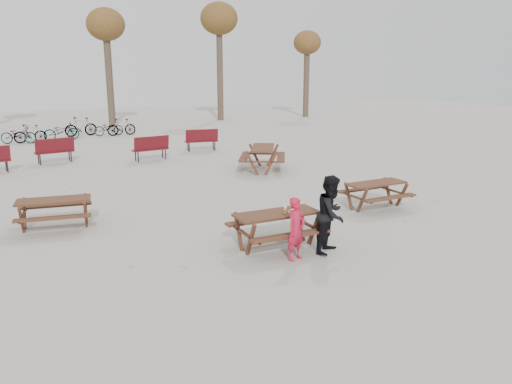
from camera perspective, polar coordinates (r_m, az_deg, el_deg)
name	(u,v)px	position (r m, az deg, el deg)	size (l,w,h in m)	color
ground	(276,247)	(10.81, 2.33, -6.31)	(80.00, 80.00, 0.00)	gray
main_picnic_table	(277,221)	(10.63, 2.36, -3.34)	(1.80, 1.45, 0.78)	#3D2016
food_tray	(293,212)	(10.57, 4.20, -2.29)	(0.18, 0.11, 0.04)	white
bread_roll	(293,210)	(10.56, 4.20, -2.07)	(0.14, 0.06, 0.05)	tan
soda_bottle	(285,210)	(10.51, 3.35, -2.06)	(0.07, 0.07, 0.17)	silver
child	(296,229)	(9.96, 4.61, -4.24)	(0.47, 0.31, 1.29)	#B71632
adult	(331,214)	(10.42, 8.61, -2.52)	(0.79, 0.62, 1.63)	black
picnic_table_east	(375,195)	(14.04, 13.50, -0.36)	(1.67, 1.35, 0.72)	#3D2016
picnic_table_north	(55,214)	(12.87, -22.00, -2.32)	(1.68, 1.35, 0.72)	#3D2016
picnic_table_far	(263,159)	(18.73, 0.77, 3.83)	(2.05, 1.65, 0.88)	#3D2016
park_bench_row	(105,149)	(21.45, -16.85, 4.73)	(10.33, 2.21, 1.03)	maroon
bicycle_row	(71,130)	(28.98, -20.44, 6.65)	(7.08, 2.53, 1.07)	black
tree_row	(102,28)	(34.64, -17.15, 17.47)	(32.17, 3.52, 8.26)	#382B21
fallen_leaves	(248,214)	(13.15, -0.90, -2.56)	(11.00, 11.00, 0.01)	orange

